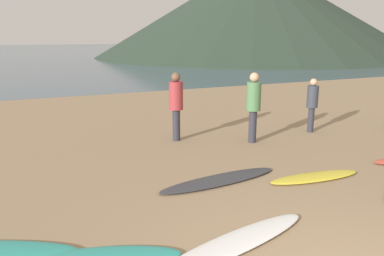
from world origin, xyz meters
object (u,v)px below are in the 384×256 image
surfboard_4 (220,180)px  person_1 (176,101)px  person_0 (254,102)px  person_3 (312,101)px  surfboard_3 (236,242)px  surfboard_5 (315,177)px

surfboard_4 → person_1: (0.39, 3.11, 1.03)m
person_0 → person_3: (2.15, 0.22, -0.16)m
surfboard_3 → person_0: 5.30m
surfboard_4 → person_1: size_ratio=1.43×
surfboard_4 → surfboard_5: size_ratio=1.30×
surfboard_3 → person_1: (1.30, 5.22, 1.02)m
surfboard_3 → surfboard_5: size_ratio=1.33×
person_3 → person_1: bearing=15.6°
person_0 → surfboard_3: bearing=179.7°
person_3 → surfboard_3: bearing=67.6°
surfboard_3 → surfboard_4: size_ratio=1.02×
person_0 → person_3: size_ratio=1.18×
surfboard_5 → person_0: person_0 is taller
surfboard_3 → person_1: size_ratio=1.45×
surfboard_3 → surfboard_4: 2.30m
surfboard_4 → surfboard_5: bearing=-25.9°
person_1 → surfboard_4: bearing=-161.4°
person_0 → person_3: person_0 is taller
surfboard_3 → person_3: (5.19, 4.44, 0.87)m
person_0 → surfboard_5: bearing=-151.9°
surfboard_5 → person_0: bearing=87.8°
person_0 → person_1: size_ratio=1.01×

